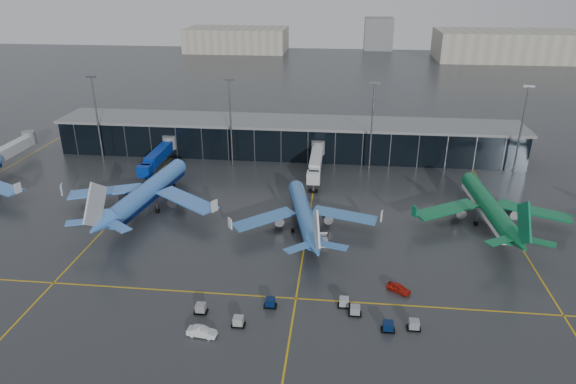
# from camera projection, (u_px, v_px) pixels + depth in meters

# --- Properties ---
(ground) EXTENTS (600.00, 600.00, 0.00)m
(ground) POSITION_uv_depth(u_px,v_px,m) (254.00, 253.00, 104.86)
(ground) COLOR #282B2D
(ground) RESTS_ON ground
(terminal_pier) EXTENTS (142.00, 17.00, 10.70)m
(terminal_pier) POSITION_uv_depth(u_px,v_px,m) (287.00, 137.00, 159.27)
(terminal_pier) COLOR black
(terminal_pier) RESTS_ON ground
(jet_bridges) EXTENTS (94.00, 27.50, 7.20)m
(jet_bridges) POSITION_uv_depth(u_px,v_px,m) (158.00, 156.00, 145.75)
(jet_bridges) COLOR #595B60
(jet_bridges) RESTS_ON ground
(flood_masts) EXTENTS (203.00, 0.50, 25.50)m
(flood_masts) POSITION_uv_depth(u_px,v_px,m) (300.00, 122.00, 144.49)
(flood_masts) COLOR #595B60
(flood_masts) RESTS_ON ground
(distant_hangars) EXTENTS (260.00, 71.00, 22.00)m
(distant_hangars) POSITION_uv_depth(u_px,v_px,m) (395.00, 42.00, 342.79)
(distant_hangars) COLOR #B2AD99
(distant_hangars) RESTS_ON ground
(taxi_lines) EXTENTS (220.00, 120.00, 0.02)m
(taxi_lines) POSITION_uv_depth(u_px,v_px,m) (307.00, 231.00, 113.54)
(taxi_lines) COLOR gold
(taxi_lines) RESTS_ON ground
(airliner_arkefly) EXTENTS (46.09, 50.89, 14.11)m
(airliner_arkefly) POSITION_uv_depth(u_px,v_px,m) (147.00, 181.00, 121.97)
(airliner_arkefly) COLOR #4481DF
(airliner_arkefly) RESTS_ON ground
(airliner_klm_near) EXTENTS (41.53, 45.14, 11.91)m
(airliner_klm_near) POSITION_uv_depth(u_px,v_px,m) (304.00, 203.00, 112.73)
(airliner_klm_near) COLOR #3A75BE
(airliner_klm_near) RESTS_ON ground
(airliner_aer_lingus) EXTENTS (39.70, 44.50, 12.96)m
(airliner_aer_lingus) POSITION_uv_depth(u_px,v_px,m) (490.00, 196.00, 115.28)
(airliner_aer_lingus) COLOR #0C6A3A
(airliner_aer_lingus) RESTS_ON ground
(baggage_carts) EXTENTS (37.34, 8.60, 1.70)m
(baggage_carts) POSITION_uv_depth(u_px,v_px,m) (315.00, 314.00, 84.89)
(baggage_carts) COLOR black
(baggage_carts) RESTS_ON ground
(mobile_airstair) EXTENTS (2.66, 3.50, 3.45)m
(mobile_airstair) POSITION_uv_depth(u_px,v_px,m) (323.00, 241.00, 107.82)
(mobile_airstair) COLOR white
(mobile_airstair) RESTS_ON ground
(service_van_red) EXTENTS (4.66, 3.99, 1.51)m
(service_van_red) POSITION_uv_depth(u_px,v_px,m) (399.00, 288.00, 91.82)
(service_van_red) COLOR #B0180D
(service_van_red) RESTS_ON ground
(service_van_white) EXTENTS (4.89, 2.14, 1.56)m
(service_van_white) POSITION_uv_depth(u_px,v_px,m) (202.00, 332.00, 80.67)
(service_van_white) COLOR silver
(service_van_white) RESTS_ON ground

